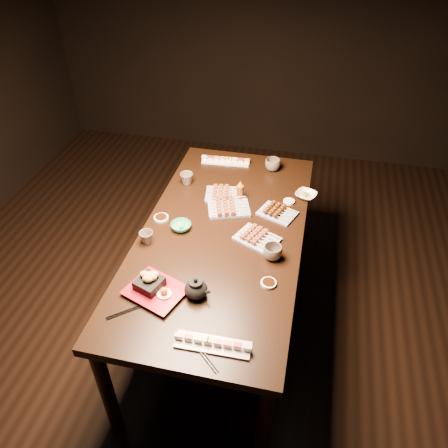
# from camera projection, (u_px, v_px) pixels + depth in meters

# --- Properties ---
(ground) EXTENTS (5.00, 5.00, 0.00)m
(ground) POSITION_uv_depth(u_px,v_px,m) (184.00, 331.00, 2.85)
(ground) COLOR black
(ground) RESTS_ON ground
(dining_table) EXTENTS (1.15, 1.91, 0.75)m
(dining_table) POSITION_uv_depth(u_px,v_px,m) (222.00, 279.00, 2.70)
(dining_table) COLOR black
(dining_table) RESTS_ON ground
(sushi_platter_near) EXTENTS (0.33, 0.10, 0.04)m
(sushi_platter_near) POSITION_uv_depth(u_px,v_px,m) (213.00, 343.00, 1.86)
(sushi_platter_near) COLOR white
(sushi_platter_near) RESTS_ON dining_table
(sushi_platter_far) EXTENTS (0.33, 0.11, 0.04)m
(sushi_platter_far) POSITION_uv_depth(u_px,v_px,m) (226.00, 160.00, 3.04)
(sushi_platter_far) COLOR white
(sushi_platter_far) RESTS_ON dining_table
(yakitori_plate_center) EXTENTS (0.29, 0.25, 0.06)m
(yakitori_plate_center) POSITION_uv_depth(u_px,v_px,m) (229.00, 205.00, 2.61)
(yakitori_plate_center) COLOR #828EB6
(yakitori_plate_center) RESTS_ON dining_table
(yakitori_plate_right) EXTENTS (0.27, 0.24, 0.06)m
(yakitori_plate_right) POSITION_uv_depth(u_px,v_px,m) (257.00, 236.00, 2.39)
(yakitori_plate_right) COLOR #828EB6
(yakitori_plate_right) RESTS_ON dining_table
(yakitori_plate_left) EXTENTS (0.25, 0.20, 0.06)m
(yakitori_plate_left) POSITION_uv_depth(u_px,v_px,m) (224.00, 192.00, 2.72)
(yakitori_plate_left) COLOR #828EB6
(yakitori_plate_left) RESTS_ON dining_table
(tsukune_plate) EXTENTS (0.25, 0.22, 0.05)m
(tsukune_plate) POSITION_uv_depth(u_px,v_px,m) (278.00, 211.00, 2.57)
(tsukune_plate) COLOR #828EB6
(tsukune_plate) RESTS_ON dining_table
(edamame_bowl_green) EXTENTS (0.14, 0.14, 0.04)m
(edamame_bowl_green) POSITION_uv_depth(u_px,v_px,m) (181.00, 226.00, 2.47)
(edamame_bowl_green) COLOR #329B67
(edamame_bowl_green) RESTS_ON dining_table
(edamame_bowl_cream) EXTENTS (0.16, 0.16, 0.03)m
(edamame_bowl_cream) POSITION_uv_depth(u_px,v_px,m) (306.00, 195.00, 2.72)
(edamame_bowl_cream) COLOR #FBE9CD
(edamame_bowl_cream) RESTS_ON dining_table
(tempura_tray) EXTENTS (0.33, 0.30, 0.10)m
(tempura_tray) POSITION_uv_depth(u_px,v_px,m) (155.00, 286.00, 2.07)
(tempura_tray) COLOR black
(tempura_tray) RESTS_ON dining_table
(teacup_near_left) EXTENTS (0.09, 0.09, 0.07)m
(teacup_near_left) POSITION_uv_depth(u_px,v_px,m) (147.00, 237.00, 2.37)
(teacup_near_left) COLOR brown
(teacup_near_left) RESTS_ON dining_table
(teacup_mid_right) EXTENTS (0.11, 0.11, 0.08)m
(teacup_mid_right) POSITION_uv_depth(u_px,v_px,m) (273.00, 252.00, 2.27)
(teacup_mid_right) COLOR brown
(teacup_mid_right) RESTS_ON dining_table
(teacup_far_left) EXTENTS (0.09, 0.09, 0.08)m
(teacup_far_left) POSITION_uv_depth(u_px,v_px,m) (187.00, 179.00, 2.82)
(teacup_far_left) COLOR brown
(teacup_far_left) RESTS_ON dining_table
(teacup_far_right) EXTENTS (0.13, 0.13, 0.08)m
(teacup_far_right) POSITION_uv_depth(u_px,v_px,m) (273.00, 165.00, 2.95)
(teacup_far_right) COLOR brown
(teacup_far_right) RESTS_ON dining_table
(teapot) EXTENTS (0.16, 0.16, 0.11)m
(teapot) POSITION_uv_depth(u_px,v_px,m) (196.00, 287.00, 2.06)
(teapot) COLOR black
(teapot) RESTS_ON dining_table
(condiment_bottle) EXTENTS (0.05, 0.05, 0.13)m
(condiment_bottle) POSITION_uv_depth(u_px,v_px,m) (240.00, 190.00, 2.67)
(condiment_bottle) COLOR #6D350E
(condiment_bottle) RESTS_ON dining_table
(sauce_dish_west) EXTENTS (0.10, 0.10, 0.02)m
(sauce_dish_west) POSITION_uv_depth(u_px,v_px,m) (161.00, 218.00, 2.55)
(sauce_dish_west) COLOR white
(sauce_dish_west) RESTS_ON dining_table
(sauce_dish_east) EXTENTS (0.08, 0.08, 0.01)m
(sauce_dish_east) POSITION_uv_depth(u_px,v_px,m) (289.00, 202.00, 2.68)
(sauce_dish_east) COLOR white
(sauce_dish_east) RESTS_ON dining_table
(sauce_dish_se) EXTENTS (0.09, 0.09, 0.01)m
(sauce_dish_se) POSITION_uv_depth(u_px,v_px,m) (268.00, 283.00, 2.15)
(sauce_dish_se) COLOR white
(sauce_dish_se) RESTS_ON dining_table
(sauce_dish_nw) EXTENTS (0.10, 0.10, 0.01)m
(sauce_dish_nw) POSITION_uv_depth(u_px,v_px,m) (228.00, 162.00, 3.04)
(sauce_dish_nw) COLOR white
(sauce_dish_nw) RESTS_ON dining_table
(chopsticks_near) EXTENTS (0.17, 0.15, 0.01)m
(chopsticks_near) POSITION_uv_depth(u_px,v_px,m) (128.00, 311.00, 2.02)
(chopsticks_near) COLOR black
(chopsticks_near) RESTS_ON dining_table
(chopsticks_se) EXTENTS (0.18, 0.17, 0.01)m
(chopsticks_se) POSITION_uv_depth(u_px,v_px,m) (202.00, 353.00, 1.84)
(chopsticks_se) COLOR black
(chopsticks_se) RESTS_ON dining_table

